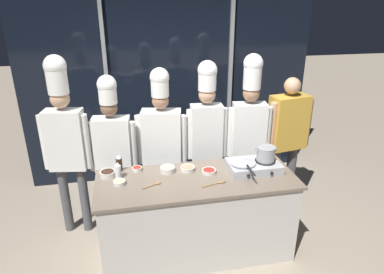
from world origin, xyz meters
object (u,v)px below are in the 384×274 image
at_px(prep_bowl_shrimp, 168,169).
at_px(prep_bowl_mushrooms, 188,168).
at_px(chef_head, 65,134).
at_px(squeeze_bottle_clear, 118,171).
at_px(serving_spoon_slotted, 219,183).
at_px(squeeze_bottle_soy, 119,163).
at_px(person_guest, 287,132).
at_px(chef_pastry, 206,127).
at_px(prep_bowl_soy_glaze, 108,173).
at_px(prep_bowl_ginger, 119,182).
at_px(serving_spoon_solid, 155,184).
at_px(chef_apprentice, 249,125).
at_px(chef_sous, 112,143).
at_px(prep_bowl_chili_flakes, 137,169).
at_px(prep_bowl_bell_pepper, 209,171).
at_px(portable_stove, 254,166).
at_px(chef_line, 162,138).
at_px(frying_pan, 243,161).
at_px(stock_pot, 266,153).

bearing_deg(prep_bowl_shrimp, prep_bowl_mushrooms, -3.72).
bearing_deg(prep_bowl_shrimp, chef_head, 156.72).
height_order(squeeze_bottle_clear, serving_spoon_slotted, squeeze_bottle_clear).
xyz_separation_m(squeeze_bottle_soy, person_guest, (2.06, 0.36, 0.05)).
height_order(chef_head, chef_pastry, chef_head).
bearing_deg(prep_bowl_soy_glaze, prep_bowl_ginger, -59.06).
relative_size(serving_spoon_solid, chef_apprentice, 0.10).
xyz_separation_m(squeeze_bottle_clear, prep_bowl_shrimp, (0.50, 0.04, -0.05)).
distance_m(chef_sous, chef_pastry, 1.09).
relative_size(prep_bowl_soy_glaze, chef_sous, 0.09).
bearing_deg(prep_bowl_chili_flakes, prep_bowl_bell_pepper, -15.57).
bearing_deg(portable_stove, prep_bowl_chili_flakes, 168.97).
bearing_deg(prep_bowl_mushrooms, squeeze_bottle_clear, -177.83).
relative_size(chef_sous, person_guest, 1.07).
distance_m(chef_apprentice, person_guest, 0.56).
height_order(chef_line, person_guest, chef_line).
height_order(frying_pan, chef_apprentice, chef_apprentice).
relative_size(squeeze_bottle_soy, prep_bowl_bell_pepper, 1.24).
height_order(chef_sous, chef_apprentice, chef_apprentice).
height_order(serving_spoon_slotted, chef_apprentice, chef_apprentice).
height_order(serving_spoon_solid, chef_apprentice, chef_apprentice).
distance_m(serving_spoon_slotted, person_guest, 1.38).
relative_size(frying_pan, chef_pastry, 0.24).
relative_size(prep_bowl_shrimp, chef_line, 0.08).
distance_m(portable_stove, chef_head, 2.03).
relative_size(squeeze_bottle_clear, serving_spoon_slotted, 0.71).
bearing_deg(serving_spoon_solid, prep_bowl_chili_flakes, 114.91).
bearing_deg(chef_apprentice, frying_pan, 72.14).
relative_size(prep_bowl_shrimp, prep_bowl_bell_pepper, 1.03).
distance_m(frying_pan, chef_head, 1.91).
xyz_separation_m(prep_bowl_chili_flakes, chef_apprentice, (1.34, 0.32, 0.27)).
distance_m(squeeze_bottle_soy, chef_apprentice, 1.56).
xyz_separation_m(squeeze_bottle_soy, chef_pastry, (1.01, 0.33, 0.20)).
xyz_separation_m(prep_bowl_shrimp, prep_bowl_chili_flakes, (-0.31, 0.09, -0.01)).
xyz_separation_m(prep_bowl_bell_pepper, chef_head, (-1.45, 0.56, 0.30)).
bearing_deg(prep_bowl_shrimp, person_guest, 17.33).
bearing_deg(prep_bowl_shrimp, prep_bowl_bell_pepper, -14.74).
height_order(prep_bowl_mushrooms, prep_bowl_soy_glaze, prep_bowl_soy_glaze).
height_order(squeeze_bottle_clear, squeeze_bottle_soy, squeeze_bottle_soy).
distance_m(chef_line, chef_apprentice, 1.04).
distance_m(serving_spoon_slotted, chef_apprentice, 0.98).
height_order(stock_pot, prep_bowl_mushrooms, stock_pot).
distance_m(prep_bowl_shrimp, chef_sous, 0.74).
relative_size(prep_bowl_shrimp, prep_bowl_chili_flakes, 1.43).
distance_m(prep_bowl_ginger, prep_bowl_chili_flakes, 0.32).
bearing_deg(chef_pastry, chef_apprentice, 177.53).
xyz_separation_m(chef_sous, chef_line, (0.56, 0.03, 0.01)).
distance_m(stock_pot, chef_head, 2.14).
height_order(prep_bowl_soy_glaze, chef_head, chef_head).
bearing_deg(prep_bowl_mushrooms, prep_bowl_chili_flakes, 168.43).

